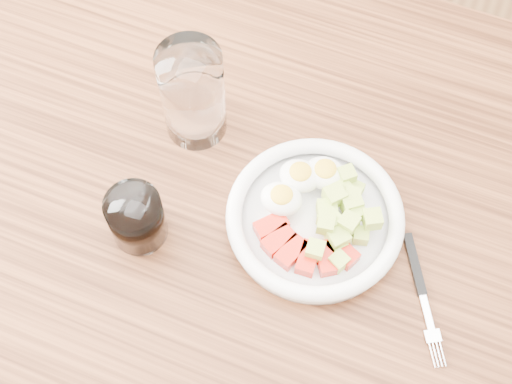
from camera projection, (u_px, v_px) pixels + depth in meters
ground at (258, 353)px, 1.65m from camera, size 4.00×4.00×0.00m
dining_table at (260, 240)px, 1.05m from camera, size 1.50×0.90×0.77m
bowl at (315, 215)px, 0.93m from camera, size 0.23×0.23×0.06m
fork at (419, 281)px, 0.91m from camera, size 0.10×0.16×0.01m
water_glass at (193, 94)px, 0.95m from camera, size 0.09×0.09×0.15m
coffee_glass at (136, 218)px, 0.91m from camera, size 0.07×0.07×0.08m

